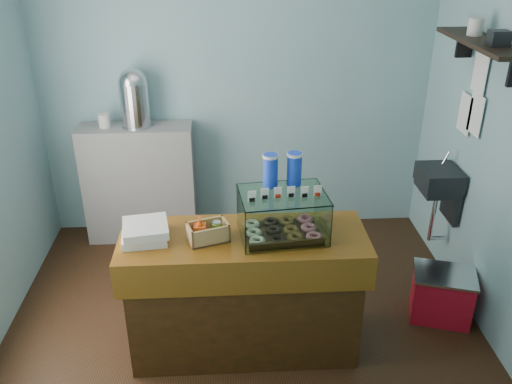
{
  "coord_description": "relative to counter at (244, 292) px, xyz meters",
  "views": [
    {
      "loc": [
        -0.09,
        -3.23,
        2.71
      ],
      "look_at": [
        0.09,
        -0.15,
        1.16
      ],
      "focal_mm": 38.0,
      "sensor_mm": 36.0,
      "label": 1
    }
  ],
  "objects": [
    {
      "name": "ground",
      "position": [
        0.0,
        0.25,
        -0.46
      ],
      "size": [
        3.5,
        3.5,
        0.0
      ],
      "primitive_type": "plane",
      "color": "black",
      "rests_on": "ground"
    },
    {
      "name": "room_shell",
      "position": [
        0.03,
        0.26,
        1.25
      ],
      "size": [
        3.54,
        3.04,
        2.82
      ],
      "color": "#76A7AC",
      "rests_on": "ground"
    },
    {
      "name": "condiment_crate",
      "position": [
        -0.23,
        -0.04,
        0.51
      ],
      "size": [
        0.28,
        0.22,
        0.18
      ],
      "rotation": [
        0.0,
        0.0,
        0.32
      ],
      "color": "tan",
      "rests_on": "counter"
    },
    {
      "name": "display_case",
      "position": [
        0.25,
        0.04,
        0.61
      ],
      "size": [
        0.58,
        0.45,
        0.51
      ],
      "rotation": [
        0.0,
        0.0,
        0.1
      ],
      "color": "#351C10",
      "rests_on": "counter"
    },
    {
      "name": "pastry_boxes",
      "position": [
        -0.62,
        0.0,
        0.5
      ],
      "size": [
        0.32,
        0.32,
        0.11
      ],
      "rotation": [
        0.0,
        0.0,
        0.12
      ],
      "color": "silver",
      "rests_on": "counter"
    },
    {
      "name": "coffee_urn",
      "position": [
        -0.87,
        1.59,
        0.91
      ],
      "size": [
        0.28,
        0.28,
        0.51
      ],
      "color": "silver",
      "rests_on": "back_shelf"
    },
    {
      "name": "back_shelf",
      "position": [
        -0.9,
        1.57,
        0.09
      ],
      "size": [
        1.0,
        0.32,
        1.1
      ],
      "primitive_type": "cube",
      "color": "gray",
      "rests_on": "ground"
    },
    {
      "name": "red_cooler",
      "position": [
        1.49,
        0.23,
        -0.26
      ],
      "size": [
        0.52,
        0.46,
        0.39
      ],
      "rotation": [
        0.0,
        0.0,
        -0.3
      ],
      "color": "red",
      "rests_on": "ground"
    },
    {
      "name": "counter",
      "position": [
        0.0,
        0.0,
        0.0
      ],
      "size": [
        1.6,
        0.6,
        0.9
      ],
      "color": "#46240D",
      "rests_on": "ground"
    }
  ]
}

